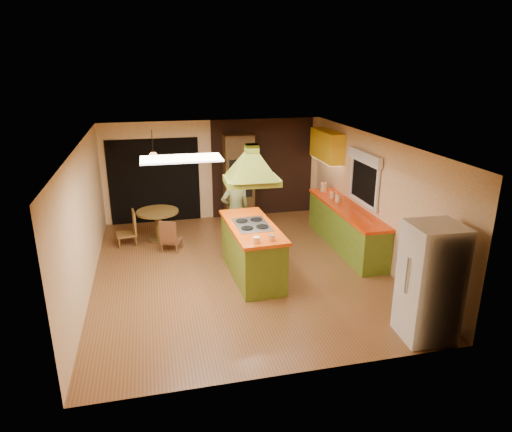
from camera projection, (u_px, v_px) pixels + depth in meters
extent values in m
plane|color=brown|center=(240.00, 269.00, 8.93)|extent=(6.50, 6.50, 0.00)
plane|color=beige|center=(215.00, 170.00, 11.52)|extent=(5.50, 0.00, 5.50)
plane|color=beige|center=(291.00, 288.00, 5.53)|extent=(5.50, 0.00, 5.50)
plane|color=beige|center=(84.00, 219.00, 7.94)|extent=(0.00, 6.50, 6.50)
plane|color=beige|center=(374.00, 199.00, 9.11)|extent=(0.00, 6.50, 6.50)
plane|color=silver|center=(238.00, 142.00, 8.12)|extent=(6.50, 6.50, 0.00)
cube|color=#381E14|center=(263.00, 168.00, 11.77)|extent=(2.64, 0.03, 2.50)
cube|color=black|center=(155.00, 181.00, 11.25)|extent=(2.20, 0.03, 2.10)
cube|color=olive|center=(345.00, 228.00, 9.87)|extent=(0.58, 3.00, 0.86)
cube|color=#E53807|center=(347.00, 208.00, 9.72)|extent=(0.62, 3.05, 0.06)
cube|color=yellow|center=(327.00, 146.00, 10.88)|extent=(0.34, 1.40, 0.70)
cube|color=black|center=(365.00, 180.00, 9.38)|extent=(0.03, 1.16, 0.96)
cube|color=white|center=(364.00, 157.00, 9.22)|extent=(0.10, 1.35, 0.22)
cube|color=white|center=(181.00, 159.00, 6.78)|extent=(1.20, 0.60, 0.03)
cube|color=olive|center=(252.00, 252.00, 8.52)|extent=(0.84, 1.99, 0.96)
cube|color=#F65008|center=(252.00, 227.00, 8.36)|extent=(0.91, 2.08, 0.06)
cube|color=silver|center=(252.00, 225.00, 8.34)|extent=(0.63, 0.88, 0.02)
cube|color=olive|center=(252.00, 181.00, 8.08)|extent=(0.97, 0.71, 0.11)
pyramid|color=olive|center=(252.00, 153.00, 7.91)|extent=(0.97, 0.71, 0.45)
cube|color=olive|center=(252.00, 148.00, 7.89)|extent=(0.22, 0.22, 0.14)
imported|color=brown|center=(236.00, 211.00, 9.65)|extent=(0.68, 0.49, 1.71)
cube|color=silver|center=(430.00, 282.00, 6.49)|extent=(0.75, 0.71, 1.75)
cube|color=#4E3619|center=(239.00, 178.00, 11.42)|extent=(0.72, 0.58, 2.18)
cube|color=black|center=(241.00, 169.00, 11.04)|extent=(0.56, 0.02, 0.45)
cube|color=black|center=(241.00, 189.00, 11.20)|extent=(0.56, 0.02, 0.45)
cylinder|color=brown|center=(157.00, 212.00, 10.16)|extent=(0.93, 0.93, 0.05)
cylinder|color=brown|center=(158.00, 225.00, 10.27)|extent=(0.14, 0.14, 0.65)
cylinder|color=brown|center=(159.00, 239.00, 10.37)|extent=(0.52, 0.52, 0.05)
cone|color=#FF9E3F|center=(153.00, 158.00, 9.77)|extent=(0.35, 0.35, 0.22)
cylinder|color=beige|center=(324.00, 187.00, 10.81)|extent=(0.16, 0.16, 0.21)
cylinder|color=beige|center=(338.00, 198.00, 10.01)|extent=(0.14, 0.14, 0.17)
cylinder|color=beige|center=(333.00, 195.00, 10.30)|extent=(0.13, 0.13, 0.15)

